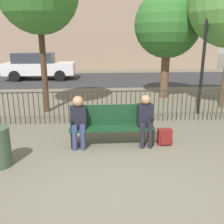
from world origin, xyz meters
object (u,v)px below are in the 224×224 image
object	(u,v)px
backpack	(165,137)
tree_0	(168,25)
seated_person_1	(145,118)
parked_car_0	(38,66)
seated_person_0	(79,118)
park_bench	(112,124)
lamp_post	(206,29)

from	to	relation	value
backpack	tree_0	bearing A→B (deg)	74.68
seated_person_1	backpack	xyz separation A→B (m)	(0.46, -0.03, -0.48)
parked_car_0	seated_person_0	bearing A→B (deg)	-73.87
tree_0	park_bench	bearing A→B (deg)	-118.31
backpack	lamp_post	bearing A→B (deg)	53.42
seated_person_1	park_bench	bearing A→B (deg)	170.14
backpack	lamp_post	world-z (taller)	lamp_post
park_bench	backpack	size ratio (longest dim) A/B	5.02
seated_person_1	parked_car_0	size ratio (longest dim) A/B	0.28
lamp_post	parked_car_0	bearing A→B (deg)	130.68
park_bench	seated_person_0	world-z (taller)	seated_person_0
seated_person_1	backpack	world-z (taller)	seated_person_1
park_bench	seated_person_1	xyz separation A→B (m)	(0.76, -0.13, 0.17)
tree_0	parked_car_0	distance (m)	8.68
seated_person_0	backpack	world-z (taller)	seated_person_0
seated_person_0	parked_car_0	world-z (taller)	parked_car_0
seated_person_1	lamp_post	bearing A→B (deg)	46.83
tree_0	parked_car_0	xyz separation A→B (m)	(-6.34, 5.54, -2.09)
seated_person_1	tree_0	distance (m)	5.70
park_bench	seated_person_0	size ratio (longest dim) A/B	1.62
seated_person_1	tree_0	bearing A→B (deg)	69.69
park_bench	lamp_post	distance (m)	4.45
parked_car_0	tree_0	bearing A→B (deg)	-41.15
backpack	lamp_post	distance (m)	4.00
seated_person_1	seated_person_0	bearing A→B (deg)	179.98
park_bench	lamp_post	world-z (taller)	lamp_post
backpack	parked_car_0	distance (m)	11.62
park_bench	lamp_post	size ratio (longest dim) A/B	0.46
seated_person_1	tree_0	size ratio (longest dim) A/B	0.28
seated_person_0	tree_0	size ratio (longest dim) A/B	0.28
seated_person_0	backpack	distance (m)	2.03
tree_0	lamp_post	distance (m)	2.49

